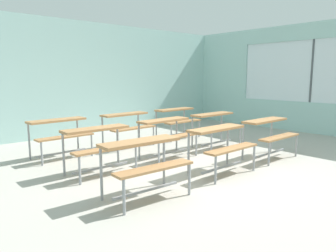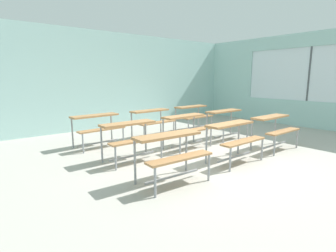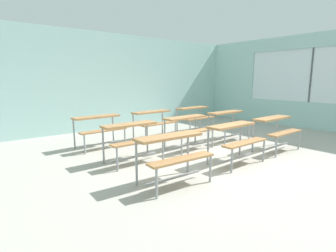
{
  "view_description": "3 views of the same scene",
  "coord_description": "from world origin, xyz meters",
  "px_view_note": "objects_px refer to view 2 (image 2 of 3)",
  "views": [
    {
      "loc": [
        -3.75,
        -3.52,
        1.57
      ],
      "look_at": [
        0.19,
        0.98,
        0.63
      ],
      "focal_mm": 33.96,
      "sensor_mm": 36.0,
      "label": 1
    },
    {
      "loc": [
        -3.8,
        -3.3,
        1.6
      ],
      "look_at": [
        0.09,
        1.56,
        0.44
      ],
      "focal_mm": 28.0,
      "sensor_mm": 36.0,
      "label": 2
    },
    {
      "loc": [
        -3.8,
        -3.3,
        1.6
      ],
      "look_at": [
        -0.11,
        1.36,
        0.52
      ],
      "focal_mm": 28.0,
      "sensor_mm": 36.0,
      "label": 3
    }
  ],
  "objects_px": {
    "desk_bench_r0c0": "(172,147)",
    "desk_bench_r1c0": "(131,132)",
    "desk_bench_r2c2": "(193,112)",
    "desk_bench_r0c2": "(275,124)",
    "desk_bench_r1c2": "(227,117)",
    "desk_bench_r1c1": "(187,124)",
    "desk_bench_r2c0": "(97,123)",
    "desk_bench_r2c1": "(152,117)",
    "desk_bench_r0c1": "(234,133)"
  },
  "relations": [
    {
      "from": "desk_bench_r0c0",
      "to": "desk_bench_r1c0",
      "type": "xyz_separation_m",
      "value": [
        0.07,
        1.31,
        0.0
      ]
    },
    {
      "from": "desk_bench_r1c0",
      "to": "desk_bench_r2c2",
      "type": "relative_size",
      "value": 0.99
    },
    {
      "from": "desk_bench_r0c2",
      "to": "desk_bench_r1c0",
      "type": "bearing_deg",
      "value": 155.97
    },
    {
      "from": "desk_bench_r0c2",
      "to": "desk_bench_r2c2",
      "type": "distance_m",
      "value": 2.66
    },
    {
      "from": "desk_bench_r0c2",
      "to": "desk_bench_r1c2",
      "type": "height_order",
      "value": "same"
    },
    {
      "from": "desk_bench_r0c0",
      "to": "desk_bench_r1c2",
      "type": "relative_size",
      "value": 1.02
    },
    {
      "from": "desk_bench_r0c2",
      "to": "desk_bench_r1c1",
      "type": "distance_m",
      "value": 1.96
    },
    {
      "from": "desk_bench_r1c0",
      "to": "desk_bench_r0c2",
      "type": "bearing_deg",
      "value": -23.41
    },
    {
      "from": "desk_bench_r0c2",
      "to": "desk_bench_r2c0",
      "type": "bearing_deg",
      "value": 137.76
    },
    {
      "from": "desk_bench_r1c1",
      "to": "desk_bench_r2c1",
      "type": "bearing_deg",
      "value": 88.59
    },
    {
      "from": "desk_bench_r1c2",
      "to": "desk_bench_r2c1",
      "type": "relative_size",
      "value": 0.98
    },
    {
      "from": "desk_bench_r0c0",
      "to": "desk_bench_r2c0",
      "type": "height_order",
      "value": "same"
    },
    {
      "from": "desk_bench_r2c1",
      "to": "desk_bench_r2c2",
      "type": "height_order",
      "value": "same"
    },
    {
      "from": "desk_bench_r2c2",
      "to": "desk_bench_r1c0",
      "type": "bearing_deg",
      "value": -156.79
    },
    {
      "from": "desk_bench_r0c1",
      "to": "desk_bench_r1c1",
      "type": "distance_m",
      "value": 1.32
    },
    {
      "from": "desk_bench_r0c2",
      "to": "desk_bench_r1c1",
      "type": "height_order",
      "value": "same"
    },
    {
      "from": "desk_bench_r0c0",
      "to": "desk_bench_r1c1",
      "type": "relative_size",
      "value": 1.0
    },
    {
      "from": "desk_bench_r2c0",
      "to": "desk_bench_r1c1",
      "type": "bearing_deg",
      "value": -43.96
    },
    {
      "from": "desk_bench_r0c2",
      "to": "desk_bench_r2c1",
      "type": "relative_size",
      "value": 0.98
    },
    {
      "from": "desk_bench_r1c1",
      "to": "desk_bench_r2c1",
      "type": "height_order",
      "value": "same"
    },
    {
      "from": "desk_bench_r1c0",
      "to": "desk_bench_r2c0",
      "type": "distance_m",
      "value": 1.4
    },
    {
      "from": "desk_bench_r0c0",
      "to": "desk_bench_r0c2",
      "type": "relative_size",
      "value": 1.02
    },
    {
      "from": "desk_bench_r1c0",
      "to": "desk_bench_r2c1",
      "type": "bearing_deg",
      "value": 42.87
    },
    {
      "from": "desk_bench_r0c1",
      "to": "desk_bench_r2c2",
      "type": "distance_m",
      "value": 3.06
    },
    {
      "from": "desk_bench_r1c1",
      "to": "desk_bench_r2c0",
      "type": "distance_m",
      "value": 2.07
    },
    {
      "from": "desk_bench_r0c0",
      "to": "desk_bench_r1c1",
      "type": "distance_m",
      "value": 2.07
    },
    {
      "from": "desk_bench_r1c2",
      "to": "desk_bench_r2c2",
      "type": "distance_m",
      "value": 1.33
    },
    {
      "from": "desk_bench_r0c0",
      "to": "desk_bench_r1c1",
      "type": "xyz_separation_m",
      "value": [
        1.56,
        1.35,
        0.0
      ]
    },
    {
      "from": "desk_bench_r1c1",
      "to": "desk_bench_r2c1",
      "type": "distance_m",
      "value": 1.32
    },
    {
      "from": "desk_bench_r1c1",
      "to": "desk_bench_r1c2",
      "type": "bearing_deg",
      "value": -1.83
    },
    {
      "from": "desk_bench_r2c0",
      "to": "desk_bench_r2c1",
      "type": "distance_m",
      "value": 1.54
    },
    {
      "from": "desk_bench_r0c1",
      "to": "desk_bench_r1c2",
      "type": "height_order",
      "value": "same"
    },
    {
      "from": "desk_bench_r0c0",
      "to": "desk_bench_r1c2",
      "type": "distance_m",
      "value": 3.31
    },
    {
      "from": "desk_bench_r0c1",
      "to": "desk_bench_r2c2",
      "type": "height_order",
      "value": "same"
    },
    {
      "from": "desk_bench_r0c0",
      "to": "desk_bench_r2c2",
      "type": "height_order",
      "value": "same"
    },
    {
      "from": "desk_bench_r0c2",
      "to": "desk_bench_r1c0",
      "type": "height_order",
      "value": "same"
    },
    {
      "from": "desk_bench_r0c2",
      "to": "desk_bench_r2c2",
      "type": "bearing_deg",
      "value": 88.1
    },
    {
      "from": "desk_bench_r1c2",
      "to": "desk_bench_r1c0",
      "type": "bearing_deg",
      "value": -179.29
    },
    {
      "from": "desk_bench_r1c1",
      "to": "desk_bench_r2c0",
      "type": "bearing_deg",
      "value": 136.45
    },
    {
      "from": "desk_bench_r0c0",
      "to": "desk_bench_r1c0",
      "type": "height_order",
      "value": "same"
    },
    {
      "from": "desk_bench_r0c0",
      "to": "desk_bench_r1c2",
      "type": "xyz_separation_m",
      "value": [
        3.02,
        1.37,
        0.0
      ]
    },
    {
      "from": "desk_bench_r0c1",
      "to": "desk_bench_r2c2",
      "type": "xyz_separation_m",
      "value": [
        1.5,
        2.66,
        0.0
      ]
    },
    {
      "from": "desk_bench_r1c1",
      "to": "desk_bench_r0c1",
      "type": "bearing_deg",
      "value": -92.38
    },
    {
      "from": "desk_bench_r0c2",
      "to": "desk_bench_r2c0",
      "type": "distance_m",
      "value": 4.03
    },
    {
      "from": "desk_bench_r1c2",
      "to": "desk_bench_r2c2",
      "type": "bearing_deg",
      "value": 87.12
    },
    {
      "from": "desk_bench_r1c0",
      "to": "desk_bench_r2c2",
      "type": "distance_m",
      "value": 3.31
    },
    {
      "from": "desk_bench_r0c1",
      "to": "desk_bench_r2c1",
      "type": "relative_size",
      "value": 0.98
    },
    {
      "from": "desk_bench_r1c1",
      "to": "desk_bench_r2c0",
      "type": "relative_size",
      "value": 1.0
    },
    {
      "from": "desk_bench_r1c2",
      "to": "desk_bench_r2c1",
      "type": "xyz_separation_m",
      "value": [
        -1.48,
        1.3,
        0.0
      ]
    },
    {
      "from": "desk_bench_r0c1",
      "to": "desk_bench_r1c0",
      "type": "distance_m",
      "value": 1.97
    }
  ]
}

